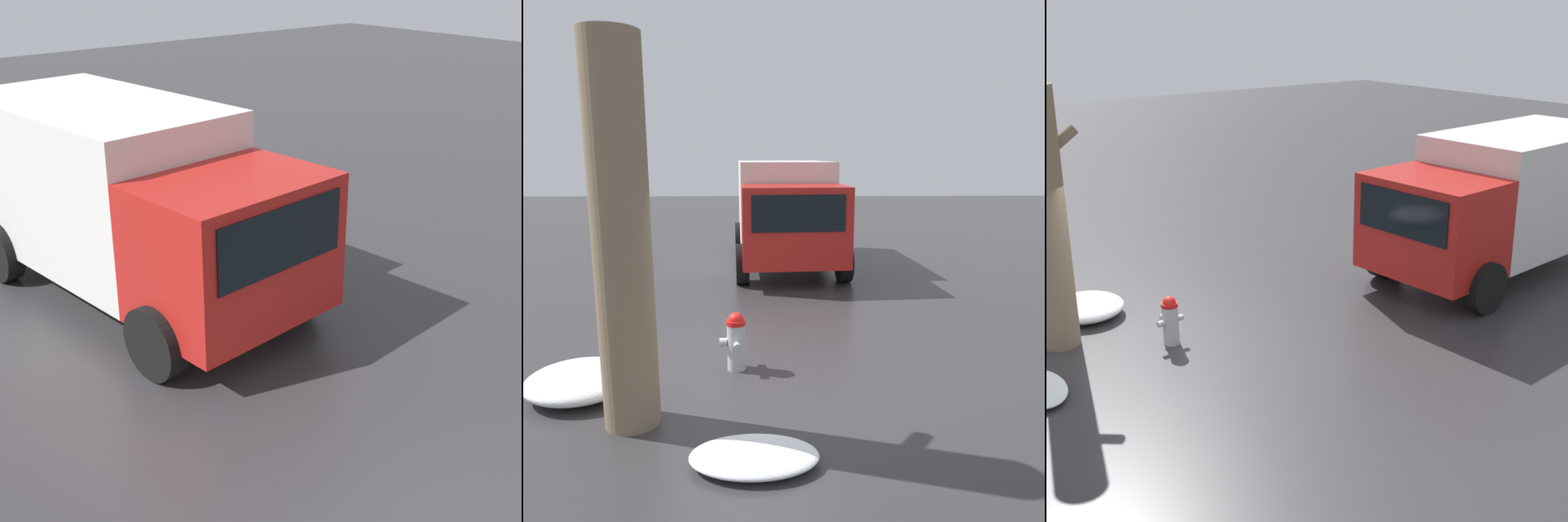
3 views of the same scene
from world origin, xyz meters
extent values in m
plane|color=#333033|center=(0.00, 0.00, 0.00)|extent=(60.00, 60.00, 0.00)
cylinder|color=#B7B7BC|center=(0.00, 0.00, 0.31)|extent=(0.24, 0.24, 0.62)
cylinder|color=red|center=(0.00, 0.00, 0.65)|extent=(0.26, 0.26, 0.06)
sphere|color=red|center=(0.00, 0.00, 0.68)|extent=(0.21, 0.21, 0.21)
cylinder|color=#B7B7BC|center=(-0.02, 0.17, 0.38)|extent=(0.12, 0.11, 0.11)
cylinder|color=#B7B7BC|center=(-0.17, -0.02, 0.38)|extent=(0.11, 0.10, 0.09)
cylinder|color=#B7B7BC|center=(0.17, 0.02, 0.38)|extent=(0.11, 0.10, 0.09)
cylinder|color=#7F6B51|center=(-1.37, 1.01, 1.97)|extent=(0.58, 0.58, 3.94)
cylinder|color=#7F6B51|center=(-1.11, 1.01, 3.07)|extent=(0.66, 0.16, 0.53)
cube|color=red|center=(4.65, -0.95, 1.31)|extent=(1.78, 2.41, 1.72)
cube|color=black|center=(3.84, -1.01, 1.66)|extent=(0.18, 1.92, 0.76)
cube|color=silver|center=(7.46, -0.72, 1.56)|extent=(4.19, 2.60, 2.21)
cylinder|color=black|center=(4.82, -2.08, 0.45)|extent=(0.92, 0.35, 0.90)
cylinder|color=black|center=(4.64, 0.20, 0.45)|extent=(0.92, 0.35, 0.90)
cylinder|color=black|center=(8.55, -1.78, 0.45)|extent=(0.92, 0.35, 0.90)
cylinder|color=black|center=(8.37, 0.50, 0.45)|extent=(0.92, 0.35, 0.90)
ellipsoid|color=white|center=(-2.16, -0.32, 0.08)|extent=(0.73, 1.21, 0.16)
ellipsoid|color=white|center=(-0.67, 1.83, 0.16)|extent=(1.25, 1.29, 0.32)
camera|label=1|loc=(-1.66, 3.96, 4.69)|focal=50.00mm
camera|label=2|loc=(-6.39, -0.51, 2.80)|focal=35.00mm
camera|label=3|loc=(-4.41, -9.41, 4.95)|focal=50.00mm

